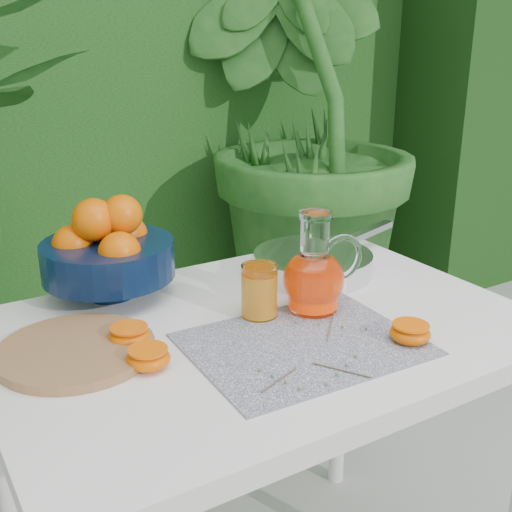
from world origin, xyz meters
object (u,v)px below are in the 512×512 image
juice_pitcher (315,276)px  saute_pan (314,262)px  fruit_bowl (107,251)px  white_table (261,362)px  cutting_board (76,350)px

juice_pitcher → saute_pan: size_ratio=0.40×
fruit_bowl → juice_pitcher: 0.43m
saute_pan → juice_pitcher: bearing=-126.1°
white_table → saute_pan: size_ratio=2.02×
fruit_bowl → saute_pan: size_ratio=0.58×
cutting_board → saute_pan: size_ratio=0.54×
white_table → fruit_bowl: bearing=125.1°
white_table → saute_pan: (0.24, 0.16, 0.11)m
cutting_board → juice_pitcher: 0.47m
juice_pitcher → saute_pan: (0.12, 0.17, -0.05)m
white_table → juice_pitcher: bearing=-1.2°
fruit_bowl → saute_pan: (0.44, -0.12, -0.07)m
saute_pan → white_table: bearing=-145.8°
cutting_board → fruit_bowl: bearing=58.1°
juice_pitcher → cutting_board: bearing=172.2°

